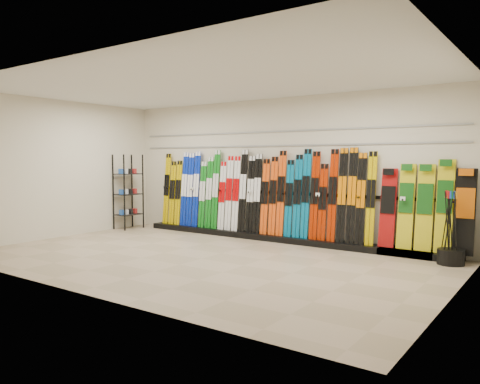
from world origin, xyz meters
The scene contains 13 objects.
floor centered at (0.00, 0.00, 0.00)m, with size 8.00×8.00×0.00m, color #9C896B.
back_wall centered at (0.00, 2.50, 1.50)m, with size 8.00×8.00×0.00m, color beige.
left_wall centered at (-4.00, 0.00, 1.50)m, with size 5.00×5.00×0.00m, color beige.
right_wall centered at (4.00, 0.00, 1.50)m, with size 5.00×5.00×0.00m, color beige.
ceiling centered at (0.00, 0.00, 3.00)m, with size 8.00×8.00×0.00m, color silver.
ski_rack_base centered at (0.22, 2.28, 0.06)m, with size 8.00×0.40×0.12m, color black.
skis centered at (-0.42, 2.31, 0.97)m, with size 5.37×0.19×1.82m.
snowboards centered at (3.12, 2.35, 0.87)m, with size 1.58×0.25×1.59m.
accessory_rack centered at (-3.75, 1.68, 0.91)m, with size 0.40×0.60×1.83m, color black.
pole_bin centered at (3.60, 2.00, 0.12)m, with size 0.43×0.43×0.25m, color black.
ski_poles centered at (3.57, 1.99, 0.61)m, with size 0.31×0.29×1.18m.
slatwall_rail_0 centered at (0.00, 2.48, 2.00)m, with size 7.60×0.02×0.03m, color gray.
slatwall_rail_1 centered at (0.00, 2.48, 2.30)m, with size 7.60×0.02×0.03m, color gray.
Camera 1 is at (5.13, -6.11, 1.71)m, focal length 35.00 mm.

